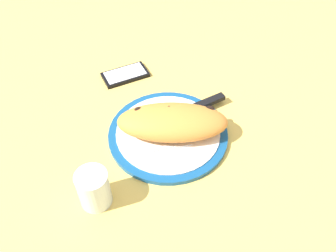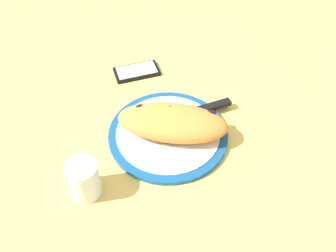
% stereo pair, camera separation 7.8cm
% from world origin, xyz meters
% --- Properties ---
extents(ground_plane, '(1.50, 1.50, 0.03)m').
position_xyz_m(ground_plane, '(0.00, 0.00, -0.01)').
color(ground_plane, '#DBB756').
extents(plate, '(0.29, 0.29, 0.02)m').
position_xyz_m(plate, '(0.00, 0.00, 0.01)').
color(plate, navy).
rests_on(plate, ground_plane).
extents(calzone, '(0.27, 0.14, 0.07)m').
position_xyz_m(calzone, '(0.01, 0.00, 0.05)').
color(calzone, orange).
rests_on(calzone, plate).
extents(fork, '(0.15, 0.05, 0.00)m').
position_xyz_m(fork, '(-0.01, -0.05, 0.02)').
color(fork, silver).
rests_on(fork, plate).
extents(knife, '(0.21, 0.11, 0.01)m').
position_xyz_m(knife, '(0.08, 0.07, 0.02)').
color(knife, silver).
rests_on(knife, plate).
extents(smartphone, '(0.14, 0.11, 0.01)m').
position_xyz_m(smartphone, '(-0.10, 0.23, 0.01)').
color(smartphone, black).
rests_on(smartphone, ground_plane).
extents(water_glass, '(0.07, 0.07, 0.09)m').
position_xyz_m(water_glass, '(-0.16, -0.17, 0.04)').
color(water_glass, silver).
rests_on(water_glass, ground_plane).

